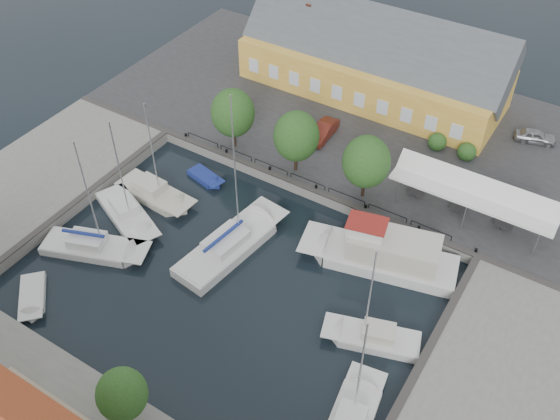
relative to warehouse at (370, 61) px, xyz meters
The scene contains 18 objects.
ground 28.82m from the warehouse, 84.77° to the right, with size 140.00×140.00×0.00m, color black.
north_quay 7.13m from the warehouse, 64.14° to the right, with size 56.00×26.00×1.00m, color #2D2D30.
west_quay 36.24m from the warehouse, 122.58° to the right, with size 12.00×24.00×1.00m, color slate.
east_quay 39.27m from the warehouse, 50.98° to the right, with size 12.00×24.00×1.00m, color slate.
quay_edge_fittings 23.99m from the warehouse, 83.67° to the right, with size 56.00×24.72×0.40m.
warehouse is the anchor object (origin of this frame).
tent_canopy 21.63m from the warehouse, 39.86° to the right, with size 14.00×4.00×2.83m.
quay_trees 16.37m from the warehouse, 87.91° to the right, with size 18.20×4.20×6.30m.
car_silver 18.69m from the warehouse, ahead, with size 1.60×3.97×1.35m, color #939599.
car_red 10.87m from the warehouse, 88.34° to the right, with size 1.57×4.51×1.49m, color maroon.
center_sailboat 27.65m from the warehouse, 88.40° to the right, with size 4.79×11.72×15.28m.
trawler 25.51m from the warehouse, 60.57° to the right, with size 13.46×6.67×5.00m.
east_boat_b 33.26m from the warehouse, 62.88° to the right, with size 7.52×4.38×10.04m.
west_boat_b 27.46m from the warehouse, 109.47° to the right, with size 8.25×3.29×11.05m.
west_boat_c 30.71m from the warehouse, 107.77° to the right, with size 8.69×5.82×11.37m.
west_boat_d 34.96m from the warehouse, 104.88° to the right, with size 9.47×5.73×12.19m.
launch_sw 41.14m from the warehouse, 103.10° to the right, with size 4.74×4.69×0.98m.
launch_nw 22.49m from the warehouse, 107.26° to the right, with size 4.16×2.40×0.88m.
Camera 1 is at (20.85, -27.47, 38.34)m, focal length 40.00 mm.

